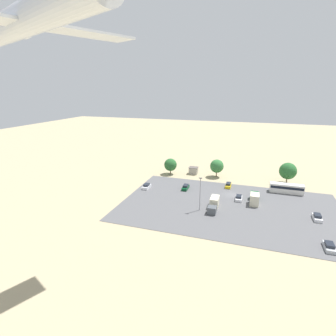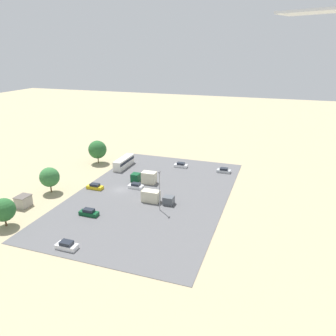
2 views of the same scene
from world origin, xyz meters
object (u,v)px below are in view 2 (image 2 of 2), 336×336
parked_car_1 (181,165)px  parked_car_2 (95,187)px  parked_car_5 (136,186)px  bus (124,162)px  parked_car_3 (67,246)px  parked_car_0 (89,213)px  parked_truck_1 (145,178)px  parked_car_4 (224,171)px  shed_building (23,201)px  parked_truck_0 (156,197)px

parked_car_1 → parked_car_2: bearing=145.3°
parked_car_1 → parked_car_5: parked_car_1 is taller
bus → parked_car_5: (14.65, 10.88, -1.06)m
parked_car_2 → parked_car_5: bearing=-68.1°
parked_car_3 → parked_car_1: bearing=-7.9°
bus → parked_car_0: size_ratio=2.32×
parked_car_5 → parked_truck_1: size_ratio=0.56×
parked_car_4 → parked_truck_1: parked_truck_1 is taller
parked_car_1 → parked_car_3: (51.79, -7.15, 0.01)m
parked_car_3 → parked_car_5: (-31.19, 0.42, -0.04)m
parked_car_5 → parked_car_3: bearing=179.2°
bus → parked_car_4: bus is taller
parked_car_0 → parked_car_2: (-13.84, -6.71, -0.03)m
parked_car_1 → bus: bearing=108.7°
parked_car_4 → parked_car_5: size_ratio=1.03×
shed_building → parked_car_4: (-39.56, 42.13, -0.74)m
parked_car_3 → parked_car_4: size_ratio=1.00×
parked_car_2 → parked_car_4: parked_car_2 is taller
parked_truck_0 → parked_car_1: bearing=-176.4°
parked_car_2 → parked_car_5: parked_car_2 is taller
parked_car_4 → parked_car_5: bearing=-45.8°
shed_building → parked_car_2: 18.56m
bus → parked_car_0: bus is taller
parked_car_2 → parked_car_1: bearing=-34.7°
parked_car_5 → bus: bearing=36.6°
shed_building → bus: bearing=163.0°
parked_car_4 → parked_car_3: bearing=-22.5°
parked_car_2 → parked_car_5: size_ratio=1.11×
bus → parked_car_2: size_ratio=2.31×
parked_car_0 → parked_truck_1: parked_truck_1 is taller
shed_building → parked_truck_1: bearing=137.1°
bus → parked_car_3: (45.84, 10.46, -1.02)m
parked_car_1 → parked_car_3: 52.28m
bus → parked_truck_1: (10.05, 11.78, -0.14)m
parked_car_1 → parked_car_3: parked_car_3 is taller
parked_truck_0 → parked_truck_1: parked_truck_1 is taller
bus → parked_car_2: (18.84, 0.45, -1.04)m
shed_building → parked_car_4: shed_building is taller
parked_car_2 → parked_truck_1: size_ratio=0.62×
parked_car_3 → parked_truck_0: bearing=-19.7°
parked_car_0 → parked_car_2: size_ratio=1.00×
parked_car_2 → parked_car_3: (27.00, 10.01, 0.02)m
parked_car_3 → bus: bearing=12.9°
parked_car_0 → parked_truck_1: size_ratio=0.62×
shed_building → parked_car_1: bearing=144.9°
parked_car_0 → parked_truck_0: bearing=-46.5°
parked_car_3 → parked_car_5: size_ratio=1.03×
parked_car_0 → parked_truck_0: parked_truck_0 is taller
parked_car_0 → parked_car_5: 18.41m
parked_car_0 → parked_car_4: 45.54m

